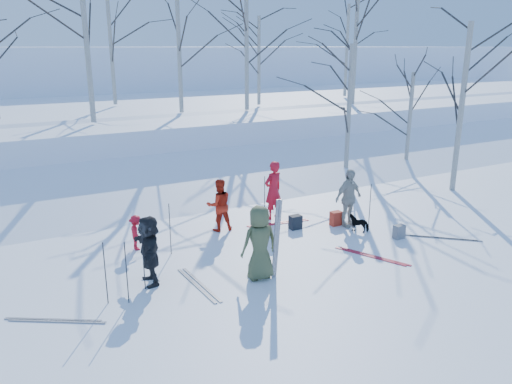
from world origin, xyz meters
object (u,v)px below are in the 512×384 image
skier_red_north (273,190)px  skier_red_seated (136,233)px  backpack_grey (399,232)px  backpack_dark (295,222)px  skier_cream_east (348,198)px  dog (359,223)px  skier_grey_west (149,250)px  backpack_red (336,218)px  skier_olive_center (260,243)px  skier_redor_behind (219,205)px

skier_red_north → skier_red_seated: size_ratio=1.93×
skier_red_north → skier_red_seated: 4.37m
backpack_grey → backpack_dark: (-2.09, 1.98, 0.01)m
backpack_dark → skier_red_seated: bearing=171.3°
skier_red_seated → backpack_dark: size_ratio=2.30×
skier_red_north → skier_red_seated: (-4.33, -0.43, -0.43)m
skier_red_seated → backpack_grey: (6.51, -2.66, -0.27)m
skier_cream_east → backpack_grey: bearing=-75.8°
skier_red_north → backpack_grey: bearing=111.4°
dog → skier_grey_west: bearing=-39.0°
backpack_red → backpack_grey: (0.88, -1.66, -0.02)m
skier_red_north → backpack_grey: skier_red_north is taller
skier_grey_west → skier_red_north: bearing=124.8°
skier_grey_west → backpack_grey: skier_grey_west is taller
skier_red_north → skier_cream_east: bearing=120.1°
skier_olive_center → skier_redor_behind: 3.27m
skier_red_seated → backpack_dark: skier_red_seated is taller
skier_redor_behind → skier_red_north: bearing=-166.1°
skier_cream_east → skier_redor_behind: bearing=148.5°
skier_red_north → skier_cream_east: (1.57, -1.62, -0.04)m
backpack_red → skier_red_seated: bearing=170.0°
skier_cream_east → skier_grey_west: 6.21m
skier_grey_west → dog: bearing=99.6°
skier_cream_east → skier_red_seated: bearing=160.0°
skier_redor_behind → skier_grey_west: skier_grey_west is taller
dog → backpack_red: dog is taller
skier_redor_behind → skier_red_seated: (-2.46, -0.26, -0.29)m
backpack_grey → skier_grey_west: bearing=174.7°
skier_redor_behind → skier_grey_west: (-2.71, -2.29, 0.03)m
backpack_dark → skier_red_north: bearing=94.9°
dog → skier_redor_behind: bearing=-71.7°
skier_red_north → skier_grey_west: bearing=14.3°
dog → backpack_grey: bearing=80.4°
dog → backpack_dark: (-1.48, 1.02, -0.04)m
dog → backpack_dark: size_ratio=1.44×
backpack_dark → skier_redor_behind: bearing=154.4°
skier_grey_west → backpack_red: size_ratio=3.73×
skier_olive_center → skier_red_north: size_ratio=0.96×
skier_olive_center → skier_red_seated: skier_olive_center is taller
skier_red_seated → dog: skier_red_seated is taller
skier_olive_center → dog: (3.93, 1.27, -0.61)m
skier_cream_east → backpack_dark: bearing=152.2°
backpack_grey → backpack_dark: size_ratio=0.95×
backpack_grey → skier_cream_east: bearing=112.8°
skier_grey_west → skier_redor_behind: bearing=136.7°
skier_grey_west → skier_red_seated: bearing=179.5°
skier_olive_center → backpack_grey: (4.53, 0.32, -0.67)m
skier_red_north → skier_redor_behind: bearing=-8.6°
skier_olive_center → skier_cream_east: (3.92, 1.78, -0.01)m
skier_red_north → skier_cream_east: 2.26m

